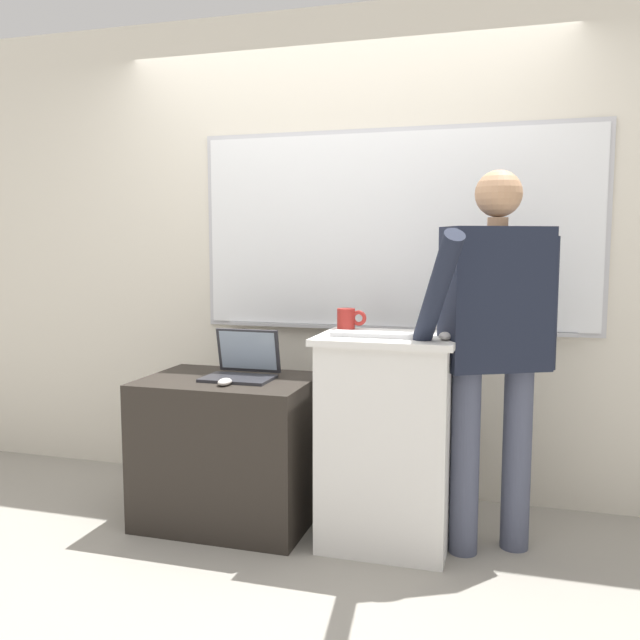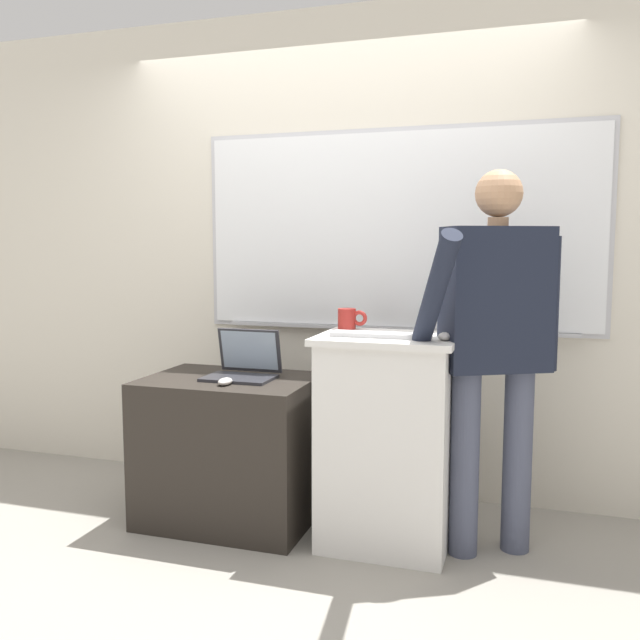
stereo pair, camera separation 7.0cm
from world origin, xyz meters
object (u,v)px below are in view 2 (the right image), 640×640
at_px(laptop, 244,364).
at_px(wireless_keyboard, 380,335).
at_px(person_presenter, 495,334).
at_px(side_desk, 230,449).
at_px(computer_mouse_by_keyboard, 445,336).
at_px(computer_mouse_by_laptop, 225,381).
at_px(coffee_mug, 348,319).
at_px(lectern_podium, 387,440).

height_order(laptop, wireless_keyboard, wireless_keyboard).
xyz_separation_m(person_presenter, laptop, (-1.22, 0.03, -0.21)).
height_order(side_desk, computer_mouse_by_keyboard, computer_mouse_by_keyboard).
height_order(wireless_keyboard, computer_mouse_by_keyboard, computer_mouse_by_keyboard).
height_order(person_presenter, laptop, person_presenter).
distance_m(side_desk, computer_mouse_by_keyboard, 1.26).
distance_m(person_presenter, computer_mouse_by_keyboard, 0.24).
distance_m(computer_mouse_by_laptop, computer_mouse_by_keyboard, 1.06).
bearing_deg(computer_mouse_by_keyboard, side_desk, 174.42).
xyz_separation_m(computer_mouse_by_keyboard, coffee_mug, (-0.50, 0.25, 0.03)).
bearing_deg(wireless_keyboard, laptop, 169.23).
relative_size(lectern_podium, side_desk, 1.18).
distance_m(person_presenter, wireless_keyboard, 0.51).
bearing_deg(computer_mouse_by_keyboard, lectern_podium, 164.88).
bearing_deg(wireless_keyboard, person_presenter, 12.63).
bearing_deg(side_desk, laptop, 33.60).
relative_size(computer_mouse_by_laptop, coffee_mug, 0.68).
xyz_separation_m(person_presenter, wireless_keyboard, (-0.49, -0.11, -0.01)).
bearing_deg(person_presenter, side_desk, 153.49).
height_order(person_presenter, computer_mouse_by_laptop, person_presenter).
relative_size(lectern_podium, computer_mouse_by_laptop, 9.90).
bearing_deg(side_desk, person_presenter, 0.65).
distance_m(side_desk, wireless_keyboard, 1.02).
height_order(person_presenter, wireless_keyboard, person_presenter).
xyz_separation_m(lectern_podium, coffee_mug, (-0.24, 0.17, 0.54)).
height_order(wireless_keyboard, coffee_mug, coffee_mug).
height_order(laptop, computer_mouse_by_laptop, laptop).
relative_size(computer_mouse_by_laptop, computer_mouse_by_keyboard, 1.00).
bearing_deg(side_desk, wireless_keyboard, -6.89).
bearing_deg(person_presenter, wireless_keyboard, 165.46).
bearing_deg(coffee_mug, computer_mouse_by_keyboard, -26.17).
bearing_deg(person_presenter, laptop, 151.52).
distance_m(person_presenter, computer_mouse_by_laptop, 1.27).
bearing_deg(computer_mouse_by_keyboard, wireless_keyboard, 178.02).
distance_m(side_desk, coffee_mug, 0.90).
bearing_deg(lectern_podium, computer_mouse_by_keyboard, -15.12).
height_order(lectern_podium, computer_mouse_by_keyboard, computer_mouse_by_keyboard).
relative_size(lectern_podium, coffee_mug, 6.74).
bearing_deg(laptop, lectern_podium, -5.81).
xyz_separation_m(side_desk, coffee_mug, (0.58, 0.14, 0.67)).
relative_size(person_presenter, computer_mouse_by_laptop, 17.28).
bearing_deg(computer_mouse_by_laptop, coffee_mug, 30.02).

